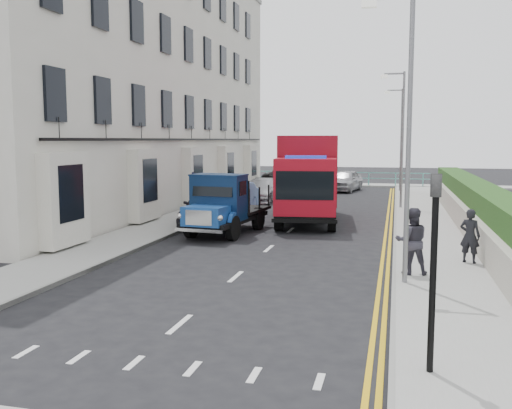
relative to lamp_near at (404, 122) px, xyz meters
name	(u,v)px	position (x,y,z in m)	size (l,w,h in m)	color
ground	(254,261)	(-4.18, 2.00, -4.00)	(120.00, 120.00, 0.00)	black
pavement_west	(193,215)	(-9.38, 11.00, -3.94)	(2.40, 38.00, 0.12)	gray
pavement_east	(425,223)	(1.12, 11.00, -3.94)	(2.60, 38.00, 0.12)	gray
promenade	(343,185)	(-4.18, 31.00, -3.94)	(30.00, 2.50, 0.12)	gray
sea_plane	(365,167)	(-4.18, 62.00, -4.00)	(120.00, 120.00, 0.00)	slate
terrace_west	(143,73)	(-13.65, 15.00, 3.17)	(6.31, 30.20, 14.25)	silver
garden_east	(474,204)	(3.03, 11.00, -3.10)	(1.45, 28.00, 1.75)	#B2AD9E
seafront_railing	(342,179)	(-4.18, 30.20, -3.42)	(13.00, 0.08, 1.11)	#59B2A5
lamp_near	(404,122)	(0.00, 0.00, 0.00)	(1.23, 0.18, 7.00)	slate
lamp_mid	(400,132)	(0.00, 16.00, 0.00)	(1.23, 0.18, 7.00)	slate
lamp_far	(399,134)	(0.00, 26.00, 0.00)	(1.23, 0.18, 7.00)	slate
traffic_signal	(434,244)	(0.42, -5.50, -1.92)	(0.16, 0.20, 3.10)	black
bedford_lorry	(221,208)	(-6.48, 6.07, -2.95)	(2.40, 5.00, 2.28)	black
red_lorry	(309,176)	(-3.89, 10.74, -2.00)	(3.21, 7.39, 3.76)	black
parked_car_front	(208,207)	(-7.78, 8.45, -3.21)	(1.85, 4.59, 1.56)	black
parked_car_mid	(232,199)	(-7.78, 11.97, -3.22)	(1.64, 4.70, 1.55)	#6692DB
parked_car_rear	(260,190)	(-7.78, 17.88, -3.34)	(1.85, 4.55, 1.32)	#B1B2B6
seafront_car_left	(292,178)	(-7.68, 27.51, -3.20)	(2.63, 5.71, 1.59)	black
seafront_car_right	(345,181)	(-3.62, 25.93, -3.25)	(1.77, 4.39, 1.50)	#A2A2A6
pedestrian_east_near	(470,236)	(1.92, 2.73, -3.11)	(0.56, 0.37, 1.54)	black
pedestrian_east_far	(412,241)	(0.29, 0.92, -3.01)	(0.84, 0.66, 1.73)	#32303A
pedestrian_west_near	(193,190)	(-10.18, 13.14, -2.95)	(1.09, 0.45, 1.85)	black
pedestrian_west_far	(211,193)	(-8.83, 12.05, -2.97)	(0.89, 0.58, 1.82)	#402E2E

